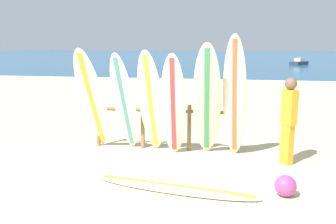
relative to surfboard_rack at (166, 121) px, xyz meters
name	(u,v)px	position (x,y,z in m)	size (l,w,h in m)	color
ground_plane	(164,184)	(0.34, -2.03, -0.66)	(120.00, 120.00, 0.00)	beige
ocean_water	(225,56)	(0.34, 55.97, -0.66)	(120.00, 80.00, 0.01)	#1E5984
surfboard_rack	(166,121)	(0.00, 0.00, 0.00)	(3.28, 0.09, 1.04)	olive
surfboard_leaning_far_left	(93,100)	(-1.52, -0.45, 0.48)	(0.65, 1.17, 2.29)	white
surfboard_leaning_left	(124,103)	(-0.83, -0.40, 0.44)	(0.54, 1.06, 2.20)	white
surfboard_leaning_center_left	(151,103)	(-0.25, -0.38, 0.46)	(0.57, 0.94, 2.25)	white
surfboard_leaning_center	(173,105)	(0.24, -0.44, 0.43)	(0.53, 0.54, 2.18)	beige
surfboard_leaning_center_right	(207,101)	(0.93, -0.41, 0.54)	(0.59, 0.93, 2.39)	beige
surfboard_leaning_right	(235,97)	(1.49, -0.33, 0.62)	(0.57, 0.69, 2.56)	beige
surfboard_lying_on_sand	(175,187)	(0.55, -2.20, -0.63)	(2.85, 0.97, 0.08)	silver
beachgoer_standing	(289,117)	(2.53, -0.58, 0.29)	(0.31, 0.33, 1.72)	gold
small_boat_offshore	(299,62)	(8.72, 33.37, -0.40)	(2.22, 2.41, 0.71)	#333842
beach_ball	(285,186)	(2.30, -2.16, -0.49)	(0.34, 0.34, 0.34)	#A53F8C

